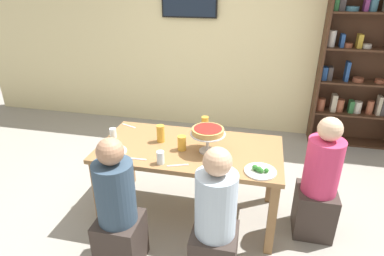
# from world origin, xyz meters

# --- Properties ---
(ground_plane) EXTENTS (12.00, 12.00, 0.00)m
(ground_plane) POSITION_xyz_m (0.00, 0.00, 0.00)
(ground_plane) COLOR gray
(rear_partition) EXTENTS (8.00, 0.12, 2.80)m
(rear_partition) POSITION_xyz_m (0.00, 2.20, 1.40)
(rear_partition) COLOR beige
(rear_partition) RESTS_ON ground_plane
(dining_table) EXTENTS (1.67, 0.84, 0.74)m
(dining_table) POSITION_xyz_m (0.00, 0.00, 0.65)
(dining_table) COLOR olive
(dining_table) RESTS_ON ground_plane
(bookshelf) EXTENTS (1.12, 0.30, 2.21)m
(bookshelf) POSITION_xyz_m (1.86, 2.01, 1.14)
(bookshelf) COLOR #422819
(bookshelf) RESTS_ON ground_plane
(television) EXTENTS (0.78, 0.05, 0.44)m
(television) POSITION_xyz_m (-0.49, 2.11, 1.86)
(television) COLOR black
(diner_near_left) EXTENTS (0.34, 0.34, 1.15)m
(diner_near_left) POSITION_xyz_m (-0.40, -0.74, 0.49)
(diner_near_left) COLOR #382D28
(diner_near_left) RESTS_ON ground_plane
(diner_near_right) EXTENTS (0.34, 0.34, 1.15)m
(diner_near_right) POSITION_xyz_m (0.35, -0.71, 0.49)
(diner_near_right) COLOR #382D28
(diner_near_right) RESTS_ON ground_plane
(diner_head_east) EXTENTS (0.34, 0.34, 1.15)m
(diner_head_east) POSITION_xyz_m (1.16, -0.01, 0.49)
(diner_head_east) COLOR #382D28
(diner_head_east) RESTS_ON ground_plane
(deep_dish_pizza_stand) EXTENTS (0.31, 0.31, 0.23)m
(deep_dish_pizza_stand) POSITION_xyz_m (0.17, -0.04, 0.92)
(deep_dish_pizza_stand) COLOR silver
(deep_dish_pizza_stand) RESTS_ON dining_table
(salad_plate_near_diner) EXTENTS (0.25, 0.25, 0.07)m
(salad_plate_near_diner) POSITION_xyz_m (-0.65, -0.24, 0.76)
(salad_plate_near_diner) COLOR white
(salad_plate_near_diner) RESTS_ON dining_table
(salad_plate_far_diner) EXTENTS (0.26, 0.26, 0.06)m
(salad_plate_far_diner) POSITION_xyz_m (0.64, -0.29, 0.75)
(salad_plate_far_diner) COLOR white
(salad_plate_far_diner) RESTS_ON dining_table
(beer_glass_amber_tall) EXTENTS (0.07, 0.07, 0.16)m
(beer_glass_amber_tall) POSITION_xyz_m (-0.29, 0.06, 0.82)
(beer_glass_amber_tall) COLOR gold
(beer_glass_amber_tall) RESTS_ON dining_table
(beer_glass_amber_short) EXTENTS (0.08, 0.08, 0.13)m
(beer_glass_amber_short) POSITION_xyz_m (-0.06, -0.06, 0.81)
(beer_glass_amber_short) COLOR gold
(beer_glass_amber_short) RESTS_ON dining_table
(beer_glass_amber_spare) EXTENTS (0.07, 0.07, 0.16)m
(beer_glass_amber_spare) POSITION_xyz_m (0.08, 0.36, 0.82)
(beer_glass_amber_spare) COLOR gold
(beer_glass_amber_spare) RESTS_ON dining_table
(water_glass_clear_near) EXTENTS (0.07, 0.07, 0.09)m
(water_glass_clear_near) POSITION_xyz_m (-0.77, 0.04, 0.79)
(water_glass_clear_near) COLOR white
(water_glass_clear_near) RESTS_ON dining_table
(water_glass_clear_far) EXTENTS (0.06, 0.06, 0.11)m
(water_glass_clear_far) POSITION_xyz_m (-0.17, -0.33, 0.80)
(water_glass_clear_far) COLOR white
(water_glass_clear_far) RESTS_ON dining_table
(cutlery_fork_near) EXTENTS (0.17, 0.08, 0.00)m
(cutlery_fork_near) POSITION_xyz_m (-0.73, 0.32, 0.74)
(cutlery_fork_near) COLOR silver
(cutlery_fork_near) RESTS_ON dining_table
(cutlery_knife_near) EXTENTS (0.18, 0.02, 0.00)m
(cutlery_knife_near) POSITION_xyz_m (-0.40, -0.31, 0.74)
(cutlery_knife_near) COLOR silver
(cutlery_knife_near) RESTS_ON dining_table
(cutlery_fork_far) EXTENTS (0.17, 0.08, 0.00)m
(cutlery_fork_far) POSITION_xyz_m (-0.02, -0.33, 0.74)
(cutlery_fork_far) COLOR silver
(cutlery_fork_far) RESTS_ON dining_table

